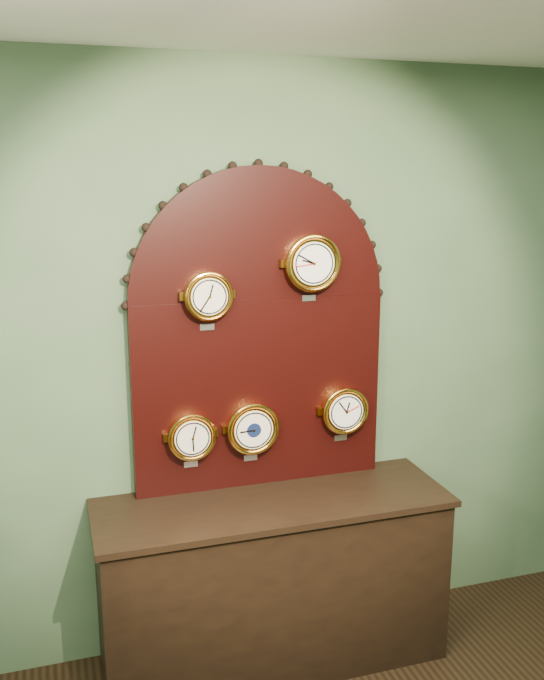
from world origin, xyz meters
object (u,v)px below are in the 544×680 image
object	(u,v)px
shop_counter	(273,584)
hygrometer	(191,436)
barometer	(252,428)
arabic_clock	(312,263)
display_board	(259,321)
roman_clock	(208,296)
tide_clock	(344,410)

from	to	relation	value
shop_counter	hygrometer	xyz separation A→B (m)	(-0.34, 0.15, 0.72)
hygrometer	barometer	xyz separation A→B (m)	(0.29, -0.00, 0.01)
arabic_clock	barometer	size ratio (longest dim) A/B	1.04
shop_counter	display_board	xyz separation A→B (m)	(0.00, 0.22, 1.23)
display_board	roman_clock	bearing A→B (deg)	-165.30
arabic_clock	shop_counter	bearing A→B (deg)	-146.62
shop_counter	hygrometer	distance (m)	0.81
display_board	arabic_clock	size ratio (longest dim) A/B	4.87
barometer	tide_clock	distance (m)	0.46
shop_counter	display_board	world-z (taller)	display_board
display_board	arabic_clock	world-z (taller)	display_board
arabic_clock	barometer	xyz separation A→B (m)	(-0.29, 0.00, -0.76)
display_board	tide_clock	xyz separation A→B (m)	(0.41, -0.07, -0.45)
display_board	roman_clock	xyz separation A→B (m)	(-0.25, -0.07, 0.14)
arabic_clock	roman_clock	bearing A→B (deg)	179.88
roman_clock	barometer	size ratio (longest dim) A/B	0.90
shop_counter	arabic_clock	bearing A→B (deg)	33.38
barometer	tide_clock	xyz separation A→B (m)	(0.46, 0.00, 0.04)
shop_counter	roman_clock	world-z (taller)	roman_clock
tide_clock	hygrometer	bearing A→B (deg)	179.98
display_board	hygrometer	distance (m)	0.61
shop_counter	tide_clock	distance (m)	0.89
barometer	roman_clock	bearing A→B (deg)	179.76
hygrometer	barometer	bearing A→B (deg)	-0.15
shop_counter	roman_clock	size ratio (longest dim) A/B	5.88
shop_counter	tide_clock	size ratio (longest dim) A/B	5.62
roman_clock	display_board	bearing A→B (deg)	14.70
barometer	arabic_clock	bearing A→B (deg)	-0.04
roman_clock	tide_clock	bearing A→B (deg)	-0.03
arabic_clock	hygrometer	world-z (taller)	arabic_clock
hygrometer	tide_clock	distance (m)	0.75
shop_counter	barometer	xyz separation A→B (m)	(-0.06, 0.15, 0.73)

